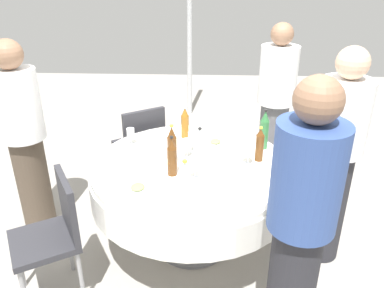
% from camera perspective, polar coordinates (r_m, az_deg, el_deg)
% --- Properties ---
extents(ground_plane, '(10.00, 10.00, 0.00)m').
position_cam_1_polar(ground_plane, '(3.25, 0.00, -14.43)').
color(ground_plane, gray).
extents(dining_table, '(1.48, 1.48, 0.74)m').
position_cam_1_polar(dining_table, '(2.91, 0.00, -5.44)').
color(dining_table, white).
rests_on(dining_table, ground_plane).
extents(bottle_clear_near, '(0.07, 0.07, 0.27)m').
position_cam_1_polar(bottle_clear_near, '(2.80, 1.14, -0.38)').
color(bottle_clear_near, silver).
rests_on(bottle_clear_near, dining_table).
extents(bottle_green_outer, '(0.07, 0.07, 0.32)m').
position_cam_1_polar(bottle_green_outer, '(3.05, 10.47, 1.97)').
color(bottle_green_outer, '#2D6B38').
rests_on(bottle_green_outer, dining_table).
extents(bottle_brown_left, '(0.07, 0.07, 0.29)m').
position_cam_1_polar(bottle_brown_left, '(2.64, -2.93, -1.93)').
color(bottle_brown_left, '#593314').
rests_on(bottle_brown_left, dining_table).
extents(bottle_clear_right, '(0.07, 0.07, 0.26)m').
position_cam_1_polar(bottle_clear_right, '(2.40, -1.03, -5.28)').
color(bottle_clear_right, silver).
rests_on(bottle_clear_right, dining_table).
extents(bottle_brown_far, '(0.06, 0.06, 0.27)m').
position_cam_1_polar(bottle_brown_far, '(2.87, 9.83, -0.15)').
color(bottle_brown_far, '#593314').
rests_on(bottle_brown_far, dining_table).
extents(bottle_brown_front, '(0.07, 0.07, 0.31)m').
position_cam_1_polar(bottle_brown_front, '(2.77, -2.93, -0.37)').
color(bottle_brown_front, '#593314').
rests_on(bottle_brown_front, dining_table).
extents(bottle_amber_west, '(0.06, 0.06, 0.27)m').
position_cam_1_polar(bottle_amber_west, '(3.20, -1.03, 3.05)').
color(bottle_amber_west, '#8C5619').
rests_on(bottle_amber_west, dining_table).
extents(wine_glass_right, '(0.07, 0.07, 0.13)m').
position_cam_1_polar(wine_glass_right, '(2.61, 0.40, -3.20)').
color(wine_glass_right, white).
rests_on(wine_glass_right, dining_table).
extents(wine_glass_far, '(0.07, 0.07, 0.15)m').
position_cam_1_polar(wine_glass_far, '(2.81, 8.23, -0.84)').
color(wine_glass_far, white).
rests_on(wine_glass_far, dining_table).
extents(wine_glass_front, '(0.08, 0.08, 0.16)m').
position_cam_1_polar(wine_glass_front, '(2.96, 0.23, 0.92)').
color(wine_glass_front, white).
rests_on(wine_glass_front, dining_table).
extents(wine_glass_west, '(0.06, 0.06, 0.14)m').
position_cam_1_polar(wine_glass_west, '(3.12, -8.93, 1.55)').
color(wine_glass_west, white).
rests_on(wine_glass_west, dining_table).
extents(wine_glass_rear, '(0.06, 0.06, 0.15)m').
position_cam_1_polar(wine_glass_rear, '(2.88, -0.74, -0.14)').
color(wine_glass_rear, white).
rests_on(wine_glass_rear, dining_table).
extents(plate_rear, '(0.21, 0.21, 0.04)m').
position_cam_1_polar(plate_rear, '(3.12, 3.44, 0.15)').
color(plate_rear, white).
rests_on(plate_rear, dining_table).
extents(plate_south, '(0.22, 0.22, 0.04)m').
position_cam_1_polar(plate_south, '(2.54, -7.89, -6.48)').
color(plate_south, white).
rests_on(plate_south, dining_table).
extents(spoon_outer, '(0.03, 0.18, 0.00)m').
position_cam_1_polar(spoon_outer, '(2.42, 3.17, -8.41)').
color(spoon_outer, silver).
rests_on(spoon_outer, dining_table).
extents(folded_napkin, '(0.18, 0.18, 0.02)m').
position_cam_1_polar(folded_napkin, '(3.00, -6.86, -1.15)').
color(folded_napkin, white).
rests_on(folded_napkin, dining_table).
extents(person_near, '(0.34, 0.34, 1.60)m').
position_cam_1_polar(person_near, '(2.89, 20.23, -1.78)').
color(person_near, '#26262B').
rests_on(person_near, ground_plane).
extents(person_outer, '(0.34, 0.34, 1.58)m').
position_cam_1_polar(person_outer, '(3.34, -23.28, 1.13)').
color(person_outer, '#4C3F33').
rests_on(person_outer, ground_plane).
extents(person_left, '(0.34, 0.34, 1.59)m').
position_cam_1_polar(person_left, '(3.74, 12.01, 5.35)').
color(person_left, slate).
rests_on(person_left, ground_plane).
extents(person_right, '(0.34, 0.34, 1.65)m').
position_cam_1_polar(person_right, '(2.08, 15.43, -11.50)').
color(person_right, '#26262B').
rests_on(person_right, ground_plane).
extents(chair_front, '(0.55, 0.55, 0.87)m').
position_cam_1_polar(chair_front, '(2.71, -19.37, -11.62)').
color(chair_front, '#2D2D33').
rests_on(chair_front, ground_plane).
extents(chair_west, '(0.55, 0.55, 0.87)m').
position_cam_1_polar(chair_west, '(3.70, -7.42, 0.25)').
color(chair_west, '#2D2D33').
rests_on(chair_west, ground_plane).
extents(tent_pole_secondary, '(0.07, 0.07, 2.51)m').
position_cam_1_polar(tent_pole_secondary, '(5.49, -0.36, 16.89)').
color(tent_pole_secondary, '#B2B5B7').
rests_on(tent_pole_secondary, ground_plane).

